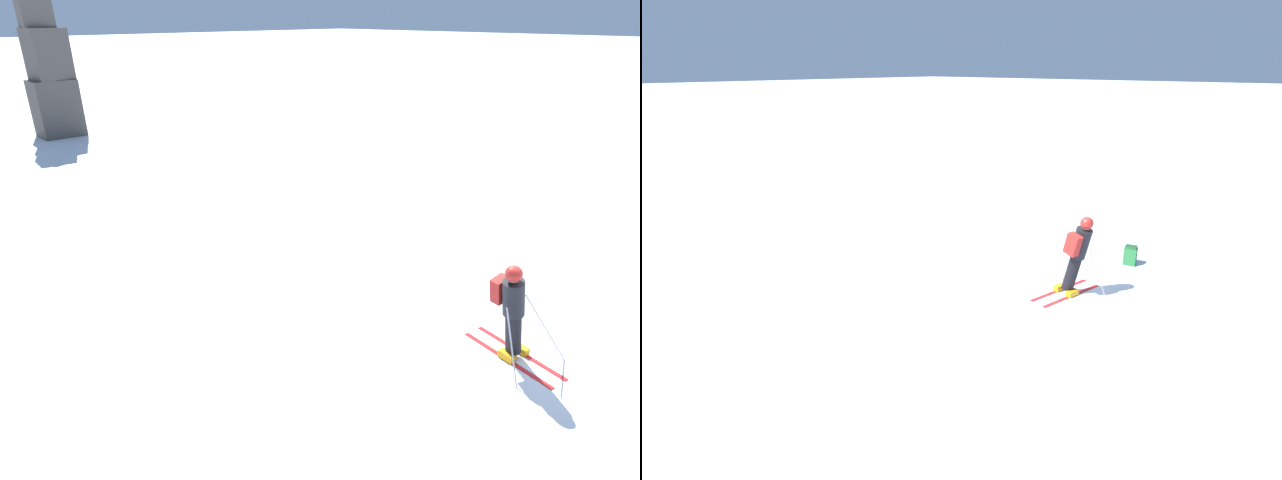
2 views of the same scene
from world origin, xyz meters
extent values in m
plane|color=white|center=(0.00, 0.00, 0.00)|extent=(300.00, 300.00, 0.00)
cube|color=red|center=(-0.59, 0.03, 0.01)|extent=(0.42, 1.75, 0.01)
cube|color=red|center=(-0.23, -0.03, 0.01)|extent=(0.42, 1.75, 0.01)
cube|color=orange|center=(-0.59, 0.03, 0.07)|extent=(0.19, 0.30, 0.12)
cube|color=orange|center=(-0.23, -0.03, 0.07)|extent=(0.19, 0.30, 0.12)
cylinder|color=black|center=(-0.53, 0.02, 0.53)|extent=(0.49, 0.34, 0.87)
cylinder|color=black|center=(-0.70, 0.06, 1.25)|extent=(0.54, 0.42, 0.71)
sphere|color=tan|center=(-0.80, 0.07, 1.68)|extent=(0.32, 0.28, 0.28)
sphere|color=#AD231E|center=(-0.81, 0.08, 1.71)|extent=(0.37, 0.33, 0.33)
cube|color=#AD231E|center=(-0.66, 0.31, 1.28)|extent=(0.40, 0.25, 0.49)
cylinder|color=#B7B7BC|center=(-1.02, -0.19, 0.59)|extent=(0.25, 0.50, 1.18)
cylinder|color=#B7B7BC|center=(-0.19, -0.35, 0.64)|extent=(0.63, 0.65, 1.29)
cube|color=#4C4742|center=(-0.01, 23.21, 1.29)|extent=(1.88, 1.60, 2.59)
cube|color=#4C4742|center=(0.07, 23.16, 3.69)|extent=(1.74, 1.60, 2.22)
cube|color=#4C4742|center=(-0.07, 23.25, 5.61)|extent=(1.37, 1.31, 1.63)
camera|label=1|loc=(-7.62, -2.74, 5.34)|focal=28.00mm
camera|label=2|loc=(-5.22, 8.99, 4.74)|focal=28.00mm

